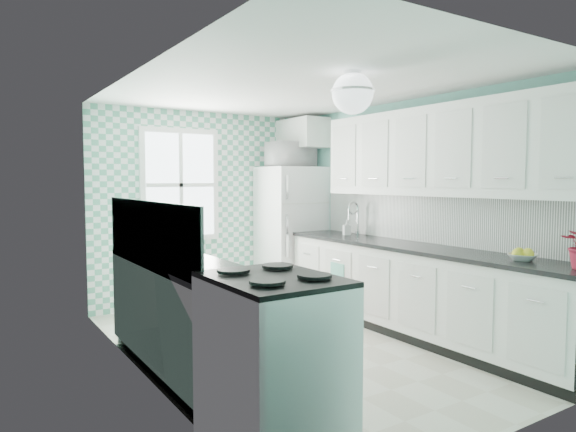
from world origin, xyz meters
TOP-DOWN VIEW (x-y plane):
  - floor at (0.00, 0.00)m, footprint 3.00×4.40m
  - ceiling at (0.00, 0.00)m, footprint 3.00×4.40m
  - wall_back at (0.00, 2.21)m, footprint 3.00×0.02m
  - wall_front at (0.00, -2.21)m, footprint 3.00×0.02m
  - wall_left at (-1.51, 0.00)m, footprint 0.02×4.40m
  - wall_right at (1.51, 0.00)m, footprint 0.02×4.40m
  - accent_wall at (0.00, 2.19)m, footprint 3.00×0.01m
  - window at (-0.35, 2.16)m, footprint 1.04×0.05m
  - backsplash_right at (1.49, -0.40)m, footprint 0.02×3.60m
  - backsplash_left at (-1.49, -0.07)m, footprint 0.02×2.15m
  - upper_cabinets_right at (1.33, -0.60)m, footprint 0.33×3.20m
  - upper_cabinet_fridge at (1.30, 1.83)m, footprint 0.40×0.74m
  - ceiling_light at (0.00, -0.80)m, footprint 0.34×0.34m
  - base_cabinets_right at (1.20, -0.40)m, footprint 0.60×3.60m
  - countertop_right at (1.19, -0.40)m, footprint 0.63×3.60m
  - base_cabinets_left at (-1.20, -0.07)m, footprint 0.60×2.15m
  - countertop_left at (-1.19, -0.07)m, footprint 0.63×2.15m
  - fridge at (1.11, 1.81)m, footprint 0.78×0.77m
  - stove at (-1.20, -1.51)m, footprint 0.68×0.85m
  - sink at (1.20, 0.74)m, footprint 0.53×0.44m
  - rug at (0.26, 0.28)m, footprint 0.93×1.16m
  - dish_towel at (0.89, 0.50)m, footprint 0.04×0.24m
  - fruit_bowl at (1.20, -1.58)m, footprint 0.31×0.31m
  - soap_bottle at (1.25, 0.77)m, footprint 0.11×0.11m
  - microwave at (1.11, 1.81)m, footprint 0.63×0.45m

SIDE VIEW (x-z plane):
  - floor at x=0.00m, z-range -0.02..0.00m
  - rug at x=0.26m, z-range 0.00..0.02m
  - base_cabinets_right at x=1.20m, z-range 0.00..0.90m
  - base_cabinets_left at x=-1.20m, z-range 0.00..0.90m
  - dish_towel at x=0.89m, z-range 0.30..0.66m
  - stove at x=-1.20m, z-range 0.02..1.05m
  - fridge at x=1.11m, z-range 0.00..1.79m
  - countertop_right at x=1.19m, z-range 0.90..0.94m
  - countertop_left at x=-1.19m, z-range 0.90..0.94m
  - sink at x=1.20m, z-range 0.66..1.20m
  - fruit_bowl at x=1.20m, z-range 0.94..1.00m
  - soap_bottle at x=1.25m, z-range 0.94..1.13m
  - backsplash_right at x=1.49m, z-range 0.94..1.45m
  - backsplash_left at x=-1.49m, z-range 0.94..1.45m
  - wall_back at x=0.00m, z-range 0.00..2.50m
  - wall_front at x=0.00m, z-range 0.00..2.50m
  - wall_left at x=-1.51m, z-range 0.00..2.50m
  - wall_right at x=1.51m, z-range 0.00..2.50m
  - accent_wall at x=0.00m, z-range 0.00..2.50m
  - window at x=-0.35m, z-range 0.83..2.27m
  - upper_cabinets_right at x=1.33m, z-range 1.45..2.35m
  - microwave at x=1.11m, z-range 1.79..2.13m
  - upper_cabinet_fridge at x=1.30m, z-range 2.05..2.45m
  - ceiling_light at x=0.00m, z-range 2.15..2.50m
  - ceiling at x=0.00m, z-range 2.50..2.52m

